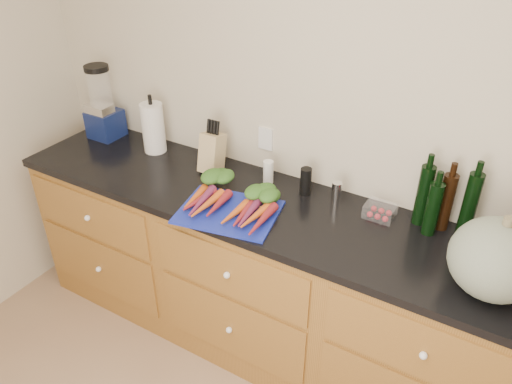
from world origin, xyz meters
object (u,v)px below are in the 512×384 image
Objects in this scene: cutting_board at (229,212)px; blender_appliance at (102,107)px; squash at (496,259)px; paper_towel at (153,128)px; carrots at (234,201)px; knife_block at (212,153)px; tomato_box at (380,211)px.

blender_appliance reaches higher than cutting_board.
blender_appliance is at bearing 163.77° from cutting_board.
cutting_board is 1.33× the size of squash.
paper_towel reaches higher than cutting_board.
carrots is 2.18× the size of knife_block.
carrots reaches higher than cutting_board.
cutting_board is at bearing -16.23° from blender_appliance.
blender_appliance is at bearing 178.73° from knife_block.
carrots is at bearing 90.00° from cutting_board.
carrots is 1.13m from blender_appliance.
knife_block is at bearing 140.23° from carrots.
blender_appliance reaches higher than carrots.
tomato_box is at bearing 28.18° from cutting_board.
paper_towel reaches higher than knife_block.
blender_appliance is 1.71m from tomato_box.
blender_appliance reaches higher than tomato_box.
tomato_box is (0.62, 0.28, -0.01)m from carrots.
knife_block is at bearing -178.12° from tomato_box.
cutting_board is at bearing -151.82° from tomato_box.
blender_appliance is 0.38m from paper_towel.
squash is 0.78× the size of blender_appliance.
carrots is 1.13m from squash.
blender_appliance is at bearing -179.64° from paper_towel.
cutting_board is 0.79m from paper_towel.
knife_block is at bearing 134.87° from cutting_board.
paper_towel is 0.42m from knife_block.
blender_appliance is (-1.09, 0.32, 0.19)m from cutting_board.
cutting_board is at bearing -45.13° from knife_block.
tomato_box is at bearing 152.38° from squash.
blender_appliance is (-1.09, 0.27, 0.15)m from carrots.
carrots is 1.04× the size of blender_appliance.
carrots is 1.60× the size of paper_towel.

